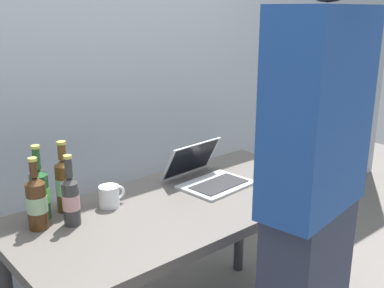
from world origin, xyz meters
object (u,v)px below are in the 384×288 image
(laptop, at_px, (207,175))
(beer_bottle_dark, at_px, (37,202))
(beer_bottle_amber, at_px, (40,192))
(beer_bottle_green, at_px, (65,184))
(coffee_mug, at_px, (110,196))
(beer_bottle_brown, at_px, (71,199))
(person_figure, at_px, (311,207))

(laptop, height_order, beer_bottle_dark, beer_bottle_dark)
(beer_bottle_dark, xyz_separation_m, beer_bottle_amber, (0.04, 0.07, 0.00))
(laptop, xyz_separation_m, beer_bottle_green, (-0.66, 0.15, 0.08))
(laptop, xyz_separation_m, coffee_mug, (-0.50, 0.07, 0.01))
(beer_bottle_amber, bearing_deg, beer_bottle_green, 3.21)
(laptop, bearing_deg, coffee_mug, 171.84)
(beer_bottle_brown, xyz_separation_m, person_figure, (0.50, -0.74, 0.07))
(person_figure, bearing_deg, laptop, 74.58)
(beer_bottle_brown, relative_size, coffee_mug, 2.35)
(beer_bottle_dark, distance_m, person_figure, 1.00)
(beer_bottle_green, distance_m, coffee_mug, 0.19)
(laptop, relative_size, beer_bottle_brown, 1.27)
(coffee_mug, bearing_deg, beer_bottle_brown, -165.27)
(laptop, xyz_separation_m, beer_bottle_amber, (-0.77, 0.15, 0.07))
(beer_bottle_green, xyz_separation_m, coffee_mug, (0.16, -0.08, -0.07))
(person_figure, distance_m, coffee_mug, 0.86)
(beer_bottle_amber, relative_size, person_figure, 0.17)
(laptop, xyz_separation_m, beer_bottle_dark, (-0.81, 0.07, 0.07))
(laptop, distance_m, coffee_mug, 0.50)
(beer_bottle_green, height_order, beer_bottle_brown, beer_bottle_green)
(beer_bottle_amber, distance_m, beer_bottle_green, 0.11)
(laptop, distance_m, beer_bottle_amber, 0.78)
(laptop, relative_size, person_figure, 0.20)
(beer_bottle_dark, height_order, beer_bottle_brown, same)
(beer_bottle_dark, distance_m, coffee_mug, 0.32)
(person_figure, height_order, coffee_mug, person_figure)
(beer_bottle_dark, distance_m, beer_bottle_amber, 0.08)
(laptop, relative_size, coffee_mug, 2.99)
(beer_bottle_dark, distance_m, beer_bottle_green, 0.17)
(laptop, bearing_deg, person_figure, -105.42)
(beer_bottle_green, bearing_deg, beer_bottle_amber, -176.79)
(beer_bottle_brown, distance_m, coffee_mug, 0.21)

